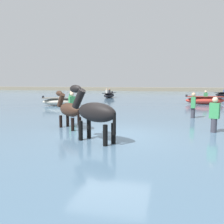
% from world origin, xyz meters
% --- Properties ---
extents(ground_plane, '(120.00, 120.00, 0.00)m').
position_xyz_m(ground_plane, '(0.00, 0.00, 0.00)').
color(ground_plane, '#756B56').
extents(water_surface, '(90.00, 90.00, 0.38)m').
position_xyz_m(water_surface, '(0.00, 10.00, 0.19)').
color(water_surface, slate).
rests_on(water_surface, ground).
extents(horse_lead_black, '(1.82, 1.17, 2.05)m').
position_xyz_m(horse_lead_black, '(-0.32, -0.85, 1.21)').
color(horse_lead_black, black).
rests_on(horse_lead_black, ground).
extents(horse_trailing_dark_bay, '(1.49, 1.22, 1.80)m').
position_xyz_m(horse_trailing_dark_bay, '(-1.87, 0.86, 1.06)').
color(horse_trailing_dark_bay, '#382319').
rests_on(horse_trailing_dark_bay, ground).
extents(boat_far_offshore, '(1.06, 2.61, 1.03)m').
position_xyz_m(boat_far_offshore, '(-4.64, 18.51, 0.68)').
color(boat_far_offshore, black).
rests_on(boat_far_offshore, water_surface).
extents(boat_distant_east, '(3.15, 1.50, 1.09)m').
position_xyz_m(boat_distant_east, '(4.69, 12.72, 0.69)').
color(boat_distant_east, '#BC382D').
rests_on(boat_distant_east, water_surface).
extents(boat_near_starboard, '(2.90, 1.71, 1.07)m').
position_xyz_m(boat_near_starboard, '(-6.00, 8.94, 0.69)').
color(boat_near_starboard, '#B2AD9E').
rests_on(boat_near_starboard, water_surface).
extents(person_wading_close, '(0.37, 0.31, 1.63)m').
position_xyz_m(person_wading_close, '(3.36, 1.31, 0.87)').
color(person_wading_close, '#383842').
rests_on(person_wading_close, ground).
extents(person_wading_mid, '(0.25, 0.35, 1.63)m').
position_xyz_m(person_wading_mid, '(3.00, 4.69, 0.87)').
color(person_wading_mid, '#383842').
rests_on(person_wading_mid, ground).
extents(person_spectator_far, '(0.37, 0.37, 1.63)m').
position_xyz_m(person_spectator_far, '(-2.94, 3.75, 0.87)').
color(person_spectator_far, '#383842').
rests_on(person_spectator_far, ground).
extents(far_shoreline, '(80.00, 2.40, 1.10)m').
position_xyz_m(far_shoreline, '(0.00, 40.10, 0.55)').
color(far_shoreline, gray).
rests_on(far_shoreline, ground).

